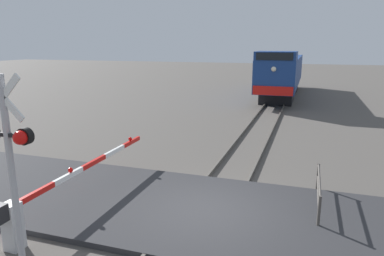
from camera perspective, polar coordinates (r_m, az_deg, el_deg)
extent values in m
plane|color=#514C47|center=(10.22, 2.36, -13.70)|extent=(160.00, 160.00, 0.00)
cube|color=#59544C|center=(10.39, -1.54, -12.77)|extent=(0.08, 80.00, 0.15)
cube|color=#59544C|center=(10.04, 6.42, -13.83)|extent=(0.08, 80.00, 0.15)
cube|color=#2D2D30|center=(10.19, 2.36, -13.31)|extent=(36.00, 4.94, 0.16)
cube|color=black|center=(29.61, 13.40, 4.98)|extent=(2.52, 3.20, 1.05)
cube|color=black|center=(38.27, 14.61, 6.73)|extent=(2.52, 3.20, 1.05)
cube|color=navy|center=(33.77, 14.25, 8.88)|extent=(2.96, 15.90, 2.41)
cube|color=navy|center=(27.31, 13.37, 11.18)|extent=(2.90, 3.08, 0.64)
cube|color=black|center=(25.75, 13.04, 11.08)|extent=(2.52, 0.06, 0.51)
cube|color=red|center=(25.93, 12.77, 5.82)|extent=(2.81, 0.08, 0.64)
sphere|color=#F2EACC|center=(25.77, 12.94, 9.17)|extent=(0.36, 0.36, 0.36)
cylinder|color=#ADADB2|center=(8.18, -26.82, -6.71)|extent=(0.14, 0.14, 4.09)
cube|color=white|center=(7.82, -28.04, 4.37)|extent=(0.95, 0.04, 0.95)
cube|color=white|center=(7.82, -28.04, 4.37)|extent=(0.95, 0.04, 0.95)
cube|color=black|center=(7.95, -27.45, -0.97)|extent=(1.04, 0.08, 0.08)
sphere|color=red|center=(7.59, -25.76, -1.41)|extent=(0.28, 0.28, 0.28)
cylinder|color=black|center=(7.67, -25.14, -1.20)|extent=(0.34, 0.14, 0.34)
cube|color=silver|center=(9.40, -26.73, -13.88)|extent=(0.36, 0.36, 1.14)
cube|color=red|center=(9.73, -23.61, -9.55)|extent=(0.10, 1.24, 0.14)
cube|color=white|center=(10.61, -19.16, -7.27)|extent=(0.10, 1.24, 0.14)
cube|color=red|center=(11.56, -15.44, -5.32)|extent=(0.10, 1.24, 0.14)
cube|color=white|center=(12.55, -12.33, -3.65)|extent=(0.10, 1.24, 0.14)
cube|color=red|center=(13.59, -9.68, -2.22)|extent=(0.10, 1.24, 0.14)
sphere|color=red|center=(10.65, -18.85, -6.38)|extent=(0.14, 0.14, 0.14)
sphere|color=red|center=(13.49, -9.86, -1.73)|extent=(0.14, 0.14, 0.14)
cylinder|color=#4C4742|center=(9.77, 19.63, -12.77)|extent=(0.08, 0.08, 0.95)
cylinder|color=#4C4742|center=(12.17, 19.45, -7.50)|extent=(0.08, 0.08, 0.95)
cylinder|color=#4C4742|center=(10.80, 19.71, -7.72)|extent=(0.06, 2.60, 0.06)
cylinder|color=#4C4742|center=(10.94, 19.55, -9.62)|extent=(0.06, 2.60, 0.06)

